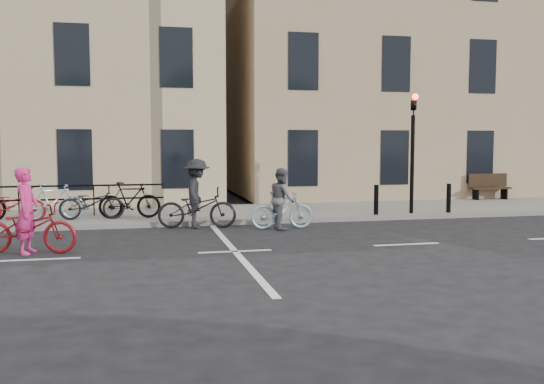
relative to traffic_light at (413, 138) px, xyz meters
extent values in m
plane|color=black|center=(-6.20, -4.34, -2.45)|extent=(120.00, 120.00, 0.00)
cube|color=slate|center=(-10.20, 1.66, -2.38)|extent=(46.00, 4.00, 0.15)
cube|color=#9B845D|center=(2.80, 8.66, 3.70)|extent=(14.00, 10.00, 12.00)
cylinder|color=black|center=(0.00, 0.01, -0.80)|extent=(0.12, 0.12, 3.00)
imported|color=black|center=(0.00, 0.01, 1.15)|extent=(0.15, 0.18, 0.90)
sphere|color=#FF0C05|center=(0.00, -0.11, 1.25)|extent=(0.18, 0.18, 0.18)
cylinder|color=black|center=(-1.20, -0.09, -1.85)|extent=(0.14, 0.14, 0.90)
cylinder|color=black|center=(1.20, -0.09, -1.85)|extent=(0.14, 0.14, 0.90)
cube|color=black|center=(4.20, 3.31, -2.10)|extent=(0.06, 0.38, 0.40)
cube|color=black|center=(5.40, 3.31, -2.10)|extent=(0.06, 0.38, 0.40)
cube|color=black|center=(4.80, 3.31, -1.87)|extent=(1.60, 0.40, 0.06)
cube|color=black|center=(4.80, 3.49, -1.58)|extent=(1.60, 0.06, 0.50)
cube|color=black|center=(-11.07, 1.56, -1.83)|extent=(7.25, 0.04, 0.95)
imported|color=maroon|center=(-11.60, 0.66, -1.83)|extent=(1.80, 0.63, 0.95)
imported|color=#92B4BF|center=(-10.55, 0.66, -1.78)|extent=(1.75, 0.49, 1.05)
imported|color=black|center=(-9.50, 0.66, -1.83)|extent=(1.80, 0.63, 0.95)
imported|color=black|center=(-8.45, 0.66, -1.78)|extent=(1.75, 0.49, 1.05)
imported|color=maroon|center=(-10.53, -3.59, -1.91)|extent=(2.17, 1.10, 1.09)
imported|color=#D82675|center=(-10.53, -3.59, -1.53)|extent=(0.56, 0.74, 1.84)
imported|color=#92B4BF|center=(-4.43, -1.35, -1.94)|extent=(1.72, 0.51, 1.03)
imported|color=#56555A|center=(-4.43, -1.35, -1.62)|extent=(0.64, 0.81, 1.66)
imported|color=black|center=(-6.65, -0.66, -1.89)|extent=(2.21, 1.05, 1.12)
imported|color=black|center=(-6.65, -0.66, -1.51)|extent=(0.88, 1.31, 1.90)
camera|label=1|loc=(-8.25, -17.12, -0.03)|focal=40.00mm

